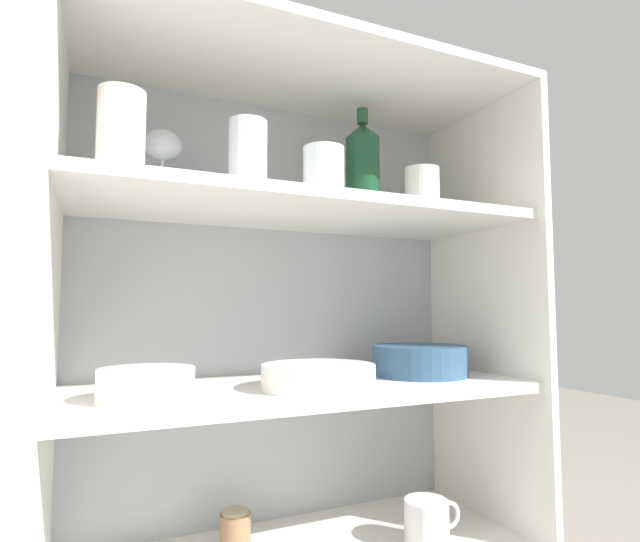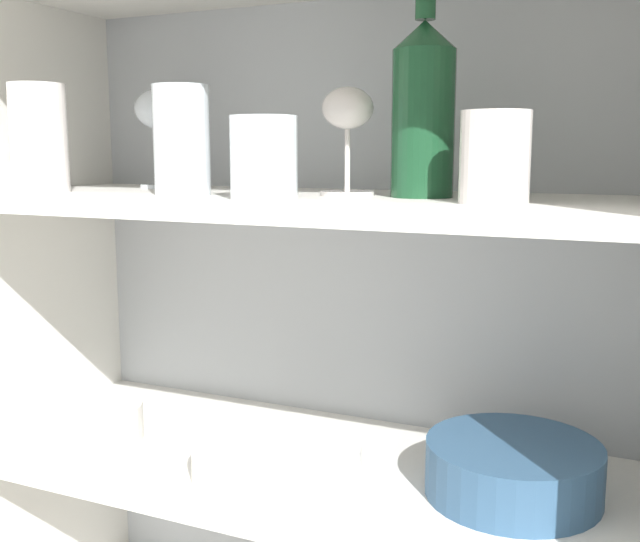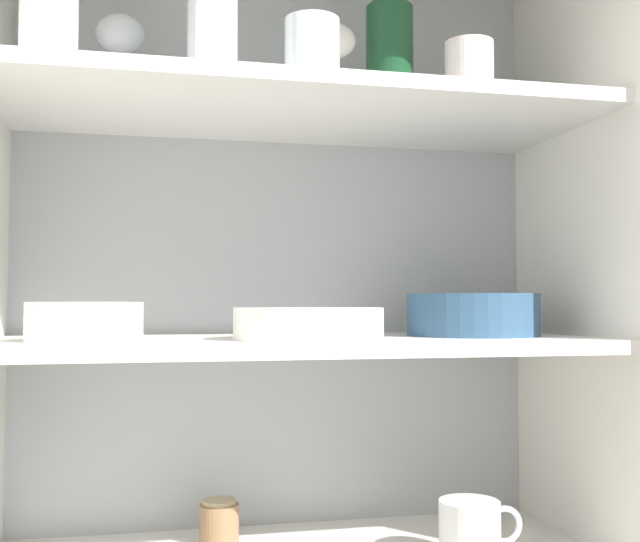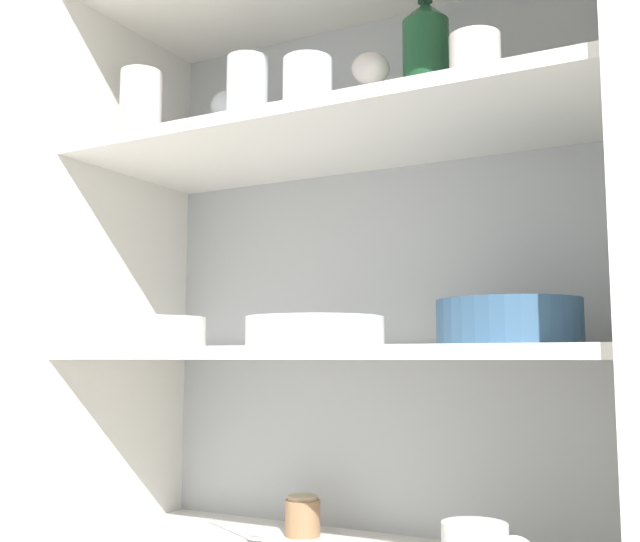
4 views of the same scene
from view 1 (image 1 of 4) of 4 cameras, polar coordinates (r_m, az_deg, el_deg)
cupboard_back_panel at (r=1.18m, az=-5.36°, el=-12.28°), size 0.92×0.02×1.28m
cupboard_side_left at (r=0.93m, az=-29.17°, el=-13.88°), size 0.02×0.40×1.28m
cupboard_side_right at (r=1.25m, az=18.19°, el=-11.65°), size 0.02×0.40×1.28m
cupboard_top_panel at (r=1.10m, az=-1.66°, el=21.69°), size 0.92×0.40×0.02m
shelf_board_middle at (r=1.01m, az=-1.74°, el=-13.33°), size 0.89×0.36×0.02m
shelf_board_upper at (r=1.01m, az=-1.70°, el=6.73°), size 0.89×0.36×0.02m
tumbler_glass_0 at (r=0.89m, az=-21.78°, el=14.18°), size 0.07×0.07×0.14m
tumbler_glass_1 at (r=0.94m, az=-8.25°, el=12.63°), size 0.07×0.07×0.14m
tumbler_glass_2 at (r=1.11m, az=11.58°, el=8.95°), size 0.07×0.07×0.10m
tumbler_glass_3 at (r=0.94m, az=0.28°, el=11.14°), size 0.08×0.08×0.10m
wine_glass_0 at (r=1.05m, az=-17.54°, el=13.11°), size 0.08×0.08×0.15m
wine_glass_1 at (r=1.08m, az=0.88°, el=11.81°), size 0.07×0.07×0.13m
wine_bottle at (r=1.13m, az=4.91°, el=11.58°), size 0.08×0.08×0.24m
plate_stack_white at (r=0.94m, az=-0.06°, el=-11.93°), size 0.21×0.21×0.04m
mixing_bowl_large at (r=1.14m, az=11.33°, el=-9.85°), size 0.21×0.21×0.07m
serving_bowl_small at (r=0.87m, az=-19.22°, el=-11.94°), size 0.15×0.15×0.05m
coffee_mug_primary at (r=1.14m, az=12.19°, el=-26.21°), size 0.13×0.09×0.09m
storage_jar at (r=1.13m, az=-9.66°, el=-26.98°), size 0.06×0.06×0.07m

